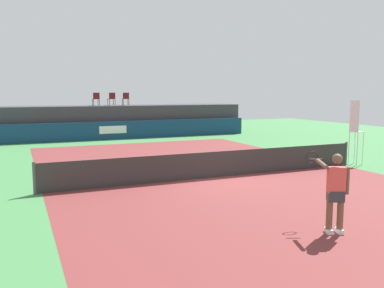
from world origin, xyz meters
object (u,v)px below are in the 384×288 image
(tennis_ball, at_px, (146,153))
(spectator_chair_left, at_px, (112,98))
(spectator_chair_center, at_px, (126,98))
(net_post_far, at_px, (346,154))
(net_post_near, at_px, (34,178))
(spectator_chair_far_left, at_px, (96,98))
(umpire_chair, at_px, (355,128))
(tennis_player, at_px, (335,190))

(tennis_ball, bearing_deg, spectator_chair_left, 88.16)
(spectator_chair_left, bearing_deg, tennis_ball, -91.84)
(spectator_chair_center, distance_m, net_post_far, 16.53)
(spectator_chair_left, xyz_separation_m, net_post_near, (-5.80, -15.38, -2.19))
(net_post_far, bearing_deg, spectator_chair_far_left, 116.70)
(spectator_chair_far_left, xyz_separation_m, spectator_chair_left, (1.10, 0.07, 0.00))
(net_post_near, relative_size, tennis_ball, 14.71)
(umpire_chair, relative_size, net_post_far, 2.76)
(umpire_chair, relative_size, tennis_player, 1.56)
(spectator_chair_left, distance_m, tennis_player, 21.72)
(umpire_chair, distance_m, tennis_player, 9.38)
(spectator_chair_center, relative_size, net_post_near, 0.89)
(umpire_chair, bearing_deg, net_post_near, 179.92)
(spectator_chair_center, bearing_deg, tennis_ball, -98.31)
(spectator_chair_left, distance_m, spectator_chair_center, 1.01)
(spectator_chair_center, distance_m, tennis_ball, 9.34)
(umpire_chair, relative_size, net_post_near, 2.76)
(spectator_chair_center, height_order, tennis_ball, spectator_chair_center)
(tennis_player, bearing_deg, spectator_chair_left, 90.21)
(spectator_chair_left, height_order, net_post_near, spectator_chair_left)
(spectator_chair_center, distance_m, tennis_player, 21.76)
(spectator_chair_left, height_order, net_post_far, spectator_chair_left)
(net_post_far, relative_size, tennis_ball, 14.71)
(spectator_chair_far_left, bearing_deg, tennis_player, -86.86)
(spectator_chair_center, relative_size, umpire_chair, 0.32)
(spectator_chair_left, height_order, tennis_player, spectator_chair_left)
(net_post_far, bearing_deg, net_post_near, 180.00)
(spectator_chair_center, bearing_deg, umpire_chair, -68.64)
(spectator_chair_far_left, xyz_separation_m, net_post_far, (7.70, -15.31, -2.19))
(spectator_chair_left, height_order, umpire_chair, spectator_chair_left)
(net_post_far, bearing_deg, spectator_chair_left, 113.22)
(spectator_chair_far_left, relative_size, tennis_player, 0.50)
(net_post_far, height_order, tennis_player, tennis_player)
(spectator_chair_far_left, distance_m, spectator_chair_center, 2.11)
(spectator_chair_center, xyz_separation_m, net_post_far, (5.59, -15.40, -2.19))
(spectator_chair_far_left, xyz_separation_m, spectator_chair_center, (2.11, 0.09, 0.00))
(net_post_near, bearing_deg, tennis_ball, 49.82)
(spectator_chair_left, height_order, tennis_ball, spectator_chair_left)
(tennis_player, bearing_deg, spectator_chair_center, 87.54)
(spectator_chair_center, xyz_separation_m, tennis_ball, (-1.29, -8.86, -2.66))
(umpire_chair, height_order, tennis_ball, umpire_chair)
(umpire_chair, xyz_separation_m, net_post_far, (-0.44, 0.02, -1.09))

